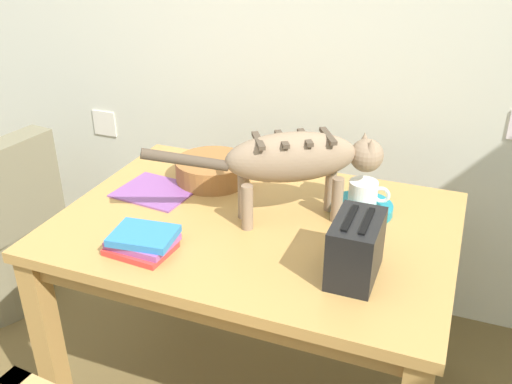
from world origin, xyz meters
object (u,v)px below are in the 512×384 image
at_px(cat, 298,160).
at_px(saucer_bowl, 362,208).
at_px(magazine, 156,191).
at_px(dining_table, 256,245).
at_px(wicker_basket, 213,170).
at_px(book_stack, 142,241).
at_px(toaster, 356,248).
at_px(coffee_mug, 364,193).

relative_size(cat, saucer_bowl, 3.23).
distance_m(saucer_bowl, magazine, 0.70).
bearing_deg(dining_table, cat, 27.82).
bearing_deg(dining_table, wicker_basket, 139.56).
distance_m(dining_table, book_stack, 0.39).
xyz_separation_m(book_stack, toaster, (0.59, 0.10, 0.06)).
height_order(book_stack, toaster, toaster).
xyz_separation_m(saucer_bowl, toaster, (0.05, -0.35, 0.07)).
distance_m(cat, toaster, 0.36).
height_order(saucer_bowl, toaster, toaster).
bearing_deg(book_stack, coffee_mug, 39.83).
height_order(cat, wicker_basket, cat).
distance_m(dining_table, coffee_mug, 0.38).
distance_m(dining_table, saucer_bowl, 0.36).
height_order(dining_table, book_stack, book_stack).
bearing_deg(wicker_basket, magazine, -132.74).
xyz_separation_m(coffee_mug, toaster, (0.05, -0.35, 0.02)).
distance_m(saucer_bowl, coffee_mug, 0.06).
xyz_separation_m(magazine, book_stack, (0.15, -0.34, 0.03)).
relative_size(cat, wicker_basket, 2.45).
bearing_deg(wicker_basket, dining_table, -40.44).
relative_size(saucer_bowl, magazine, 0.79).
relative_size(coffee_mug, toaster, 0.66).
bearing_deg(magazine, dining_table, -2.43).
distance_m(book_stack, wicker_basket, 0.49).
height_order(magazine, book_stack, book_stack).
bearing_deg(book_stack, cat, 43.82).
distance_m(coffee_mug, book_stack, 0.71).
bearing_deg(dining_table, saucer_bowl, 30.07).
xyz_separation_m(cat, book_stack, (-0.35, -0.34, -0.17)).
bearing_deg(magazine, wicker_basket, 53.08).
xyz_separation_m(saucer_bowl, book_stack, (-0.54, -0.45, 0.01)).
distance_m(cat, coffee_mug, 0.26).
distance_m(saucer_bowl, book_stack, 0.70).
distance_m(saucer_bowl, toaster, 0.36).
bearing_deg(toaster, coffee_mug, 98.16).
height_order(coffee_mug, wicker_basket, coffee_mug).
relative_size(coffee_mug, wicker_basket, 0.51).
height_order(coffee_mug, toaster, toaster).
xyz_separation_m(saucer_bowl, wicker_basket, (-0.55, 0.04, 0.03)).
bearing_deg(coffee_mug, dining_table, -150.19).
distance_m(wicker_basket, toaster, 0.72).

